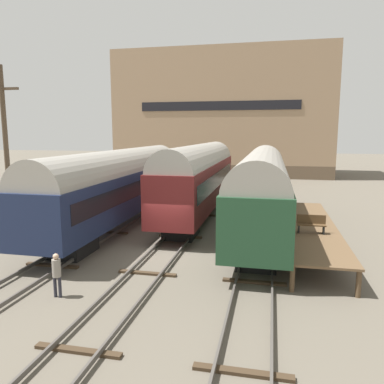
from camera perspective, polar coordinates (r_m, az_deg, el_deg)
name	(u,v)px	position (r m, az deg, el deg)	size (l,w,h in m)	color
ground_plane	(166,253)	(19.53, -3.94, -9.26)	(200.00, 200.00, 0.00)	#60594C
track_left	(84,245)	(21.18, -16.16, -7.73)	(2.60, 60.00, 0.26)	#4C4742
track_middle	(166,250)	(19.48, -3.95, -8.86)	(2.60, 60.00, 0.26)	#4C4742
track_right	(257,256)	(18.79, 9.92, -9.66)	(2.60, 60.00, 0.26)	#4C4742
train_car_navy	(119,183)	(25.02, -11.05, 1.37)	(3.03, 18.93, 5.04)	black
train_car_maroon	(199,176)	(27.23, 1.08, 2.53)	(2.86, 16.98, 5.30)	black
train_car_green	(262,186)	(23.24, 10.62, 0.91)	(2.99, 18.36, 5.10)	black
station_platform	(309,226)	(21.52, 17.46, -5.01)	(2.71, 13.34, 1.14)	brown
bench	(311,223)	(19.70, 17.71, -4.58)	(1.40, 0.40, 0.91)	brown
person_worker	(57,271)	(15.10, -19.94, -11.26)	(0.32, 0.32, 1.70)	#282833
utility_pole	(7,159)	(20.62, -26.36, 4.48)	(1.80, 0.24, 9.31)	#473828
warehouse_building	(224,115)	(57.71, 4.92, 11.67)	(30.74, 12.58, 17.62)	brown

